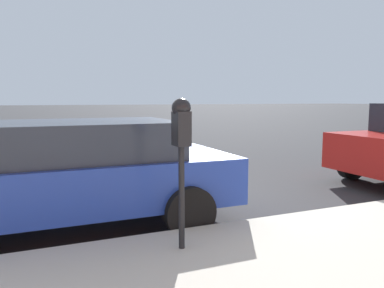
% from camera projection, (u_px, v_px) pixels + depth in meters
% --- Properties ---
extents(ground_plane, '(220.00, 220.00, 0.00)m').
position_uv_depth(ground_plane, '(157.00, 196.00, 6.57)').
color(ground_plane, '#2B2B2D').
extents(parking_meter, '(0.21, 0.19, 1.52)m').
position_uv_depth(parking_meter, '(181.00, 135.00, 3.68)').
color(parking_meter, black).
rests_on(parking_meter, sidewalk).
extents(car_blue, '(2.08, 4.34, 1.40)m').
position_uv_depth(car_blue, '(71.00, 171.00, 4.87)').
color(car_blue, navy).
rests_on(car_blue, ground_plane).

